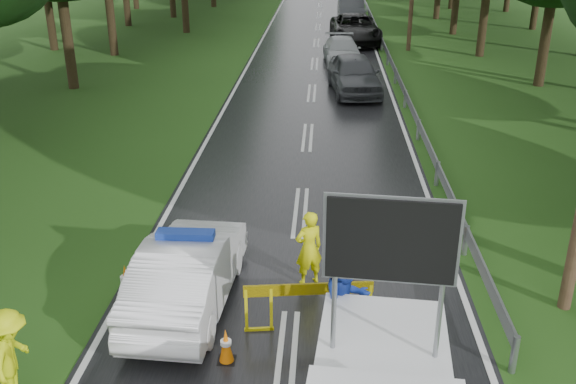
# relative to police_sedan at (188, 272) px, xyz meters

# --- Properties ---
(ground) EXTENTS (160.00, 160.00, 0.00)m
(ground) POSITION_rel_police_sedan_xyz_m (1.95, -1.68, -0.71)
(ground) COLOR #214614
(ground) RESTS_ON ground
(road) EXTENTS (7.00, 140.00, 0.02)m
(road) POSITION_rel_police_sedan_xyz_m (1.95, 28.32, -0.70)
(road) COLOR black
(road) RESTS_ON ground
(guardrail) EXTENTS (0.12, 60.06, 0.70)m
(guardrail) POSITION_rel_police_sedan_xyz_m (5.65, 27.98, -0.17)
(guardrail) COLOR gray
(guardrail) RESTS_ON ground
(police_sedan) EXTENTS (1.74, 4.39, 1.56)m
(police_sedan) POSITION_rel_police_sedan_xyz_m (0.00, 0.00, 0.00)
(police_sedan) COLOR white
(police_sedan) RESTS_ON ground
(barrier) EXTENTS (2.29, 0.35, 0.95)m
(barrier) POSITION_rel_police_sedan_xyz_m (2.29, -0.68, 0.00)
(barrier) COLOR yellow
(barrier) RESTS_ON ground
(officer) EXTENTS (0.69, 0.60, 1.60)m
(officer) POSITION_rel_police_sedan_xyz_m (2.25, 0.91, 0.08)
(officer) COLOR #F0F40D
(officer) RESTS_ON ground
(civilian) EXTENTS (1.13, 1.06, 1.85)m
(civilian) POSITION_rel_police_sedan_xyz_m (2.93, -1.18, 0.21)
(civilian) COLOR #17329A
(civilian) RESTS_ON ground
(bystander_left) EXTENTS (0.74, 1.11, 1.61)m
(bystander_left) POSITION_rel_police_sedan_xyz_m (-2.08, -2.80, 0.09)
(bystander_left) COLOR #D5EA0C
(bystander_left) RESTS_ON ground
(queue_car_first) EXTENTS (2.43, 4.91, 1.61)m
(queue_car_first) POSITION_rel_police_sedan_xyz_m (3.73, 16.51, 0.09)
(queue_car_first) COLOR #3D3F44
(queue_car_first) RESTS_ON ground
(queue_car_second) EXTENTS (2.10, 4.53, 1.28)m
(queue_car_second) POSITION_rel_police_sedan_xyz_m (3.35, 22.51, -0.07)
(queue_car_second) COLOR #A1A4A8
(queue_car_second) RESTS_ON ground
(queue_car_third) EXTENTS (3.05, 6.08, 1.65)m
(queue_car_third) POSITION_rel_police_sedan_xyz_m (4.22, 28.51, 0.11)
(queue_car_third) COLOR black
(queue_car_third) RESTS_ON ground
(queue_car_fourth) EXTENTS (1.88, 5.06, 1.65)m
(queue_car_fourth) POSITION_rel_police_sedan_xyz_m (4.24, 36.58, 0.11)
(queue_car_fourth) COLOR #393B40
(queue_car_fourth) RESTS_ON ground
(cone_center) EXTENTS (0.30, 0.30, 0.64)m
(cone_center) POSITION_rel_police_sedan_xyz_m (0.95, -1.68, -0.41)
(cone_center) COLOR black
(cone_center) RESTS_ON ground
(cone_far) EXTENTS (0.34, 0.34, 0.72)m
(cone_far) POSITION_rel_police_sedan_xyz_m (3.24, 1.70, -0.36)
(cone_far) COLOR black
(cone_far) RESTS_ON ground
(cone_left_mid) EXTENTS (0.34, 0.34, 0.72)m
(cone_left_mid) POSITION_rel_police_sedan_xyz_m (-1.28, 0.17, -0.37)
(cone_left_mid) COLOR black
(cone_left_mid) RESTS_ON ground
(cone_right) EXTENTS (0.31, 0.31, 0.67)m
(cone_right) POSITION_rel_police_sedan_xyz_m (4.35, 2.13, -0.39)
(cone_right) COLOR black
(cone_right) RESTS_ON ground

